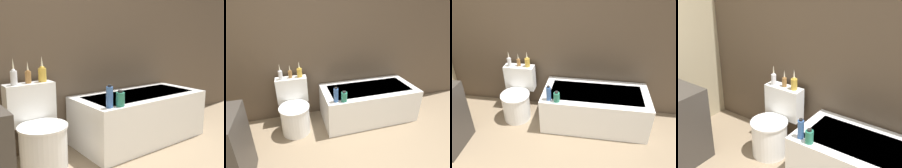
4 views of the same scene
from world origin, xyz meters
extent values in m
cube|color=brown|center=(0.00, 2.05, 1.30)|extent=(6.40, 0.06, 2.60)
cube|color=white|center=(0.81, 1.66, 0.26)|extent=(1.42, 0.69, 0.52)
cube|color=#B7BCC6|center=(0.81, 1.66, 0.51)|extent=(1.22, 0.49, 0.01)
cylinder|color=white|center=(-0.32, 1.60, 0.20)|extent=(0.39, 0.39, 0.39)
cylinder|color=white|center=(-0.32, 1.60, 0.40)|extent=(0.41, 0.41, 0.02)
cube|color=white|center=(-0.32, 1.87, 0.54)|extent=(0.44, 0.16, 0.37)
cylinder|color=silver|center=(-0.45, 1.86, 0.78)|extent=(0.06, 0.06, 0.12)
sphere|color=silver|center=(-0.45, 1.86, 0.84)|extent=(0.04, 0.04, 0.04)
cone|color=beige|center=(-0.45, 1.86, 0.90)|extent=(0.02, 0.02, 0.11)
cylinder|color=olive|center=(-0.32, 1.88, 0.77)|extent=(0.05, 0.05, 0.10)
sphere|color=olive|center=(-0.32, 1.88, 0.83)|extent=(0.03, 0.03, 0.03)
cone|color=beige|center=(-0.32, 1.88, 0.87)|extent=(0.02, 0.02, 0.09)
cylinder|color=gold|center=(-0.19, 1.88, 0.78)|extent=(0.07, 0.07, 0.12)
sphere|color=gold|center=(-0.19, 1.88, 0.85)|extent=(0.05, 0.05, 0.05)
cone|color=beige|center=(-0.19, 1.88, 0.90)|extent=(0.03, 0.03, 0.11)
cylinder|color=#335999|center=(0.22, 1.40, 0.61)|extent=(0.06, 0.06, 0.19)
cylinder|color=black|center=(0.22, 1.40, 0.71)|extent=(0.03, 0.03, 0.02)
cylinder|color=#267259|center=(0.33, 1.38, 0.58)|extent=(0.08, 0.08, 0.12)
cylinder|color=black|center=(0.33, 1.38, 0.65)|extent=(0.04, 0.04, 0.02)
camera|label=1|loc=(-1.09, -0.39, 1.14)|focal=42.00mm
camera|label=2|loc=(-0.30, -0.50, 1.69)|focal=28.00mm
camera|label=3|loc=(0.76, -0.83, 2.14)|focal=35.00mm
camera|label=4|loc=(1.56, -0.65, 2.16)|focal=50.00mm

